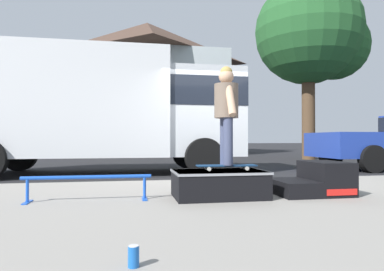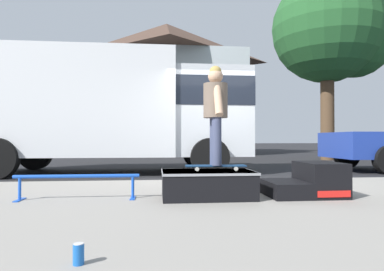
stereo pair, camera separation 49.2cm
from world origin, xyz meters
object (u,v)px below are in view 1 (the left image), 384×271
(skateboard, at_px, (226,166))
(soda_can, at_px, (134,256))
(kicker_ramp, at_px, (316,181))
(street_tree_main, at_px, (314,36))
(grind_rail, at_px, (88,182))
(skater_kid, at_px, (226,107))
(box_truck, at_px, (105,107))
(skate_box, at_px, (219,183))

(skateboard, xyz_separation_m, soda_can, (-1.22, -2.28, -0.34))
(kicker_ramp, distance_m, street_tree_main, 12.06)
(kicker_ramp, distance_m, grind_rail, 2.99)
(skater_kid, relative_size, box_truck, 0.19)
(soda_can, bearing_deg, box_truck, 95.32)
(kicker_ramp, height_order, grind_rail, kicker_ramp)
(skateboard, bearing_deg, skate_box, -159.78)
(skater_kid, height_order, street_tree_main, street_tree_main)
(soda_can, height_order, street_tree_main, street_tree_main)
(skateboard, xyz_separation_m, box_truck, (-1.86, 4.63, 1.18))
(skate_box, distance_m, grind_rail, 1.63)
(skateboard, height_order, street_tree_main, street_tree_main)
(skateboard, relative_size, box_truck, 0.11)
(soda_can, bearing_deg, grind_rail, 103.01)
(skate_box, xyz_separation_m, street_tree_main, (6.81, 9.46, 5.13))
(soda_can, distance_m, street_tree_main, 15.07)
(street_tree_main, bearing_deg, skateboard, -125.44)
(kicker_ramp, relative_size, grind_rail, 0.63)
(soda_can, relative_size, street_tree_main, 0.02)
(street_tree_main, bearing_deg, kicker_ramp, -119.98)
(skateboard, height_order, box_truck, box_truck)
(grind_rail, distance_m, street_tree_main, 13.63)
(kicker_ramp, distance_m, skater_kid, 1.59)
(soda_can, bearing_deg, kicker_ramp, 42.25)
(kicker_ramp, bearing_deg, soda_can, -137.75)
(kicker_ramp, height_order, street_tree_main, street_tree_main)
(skate_box, relative_size, soda_can, 9.28)
(skateboard, height_order, soda_can, skateboard)
(skater_kid, distance_m, soda_can, 2.81)
(skate_box, height_order, soda_can, skate_box)
(skate_box, height_order, skater_kid, skater_kid)
(skater_kid, xyz_separation_m, soda_can, (-1.22, -2.28, -1.11))
(grind_rail, height_order, box_truck, box_truck)
(grind_rail, height_order, street_tree_main, street_tree_main)
(skater_kid, distance_m, street_tree_main, 12.28)
(skater_kid, height_order, soda_can, skater_kid)
(kicker_ramp, bearing_deg, skate_box, 179.98)
(skate_box, xyz_separation_m, skater_kid, (0.11, 0.04, 0.99))
(skateboard, relative_size, soda_can, 6.23)
(kicker_ramp, height_order, soda_can, kicker_ramp)
(skater_kid, bearing_deg, skateboard, 0.00)
(skate_box, xyz_separation_m, skateboard, (0.11, 0.04, 0.22))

